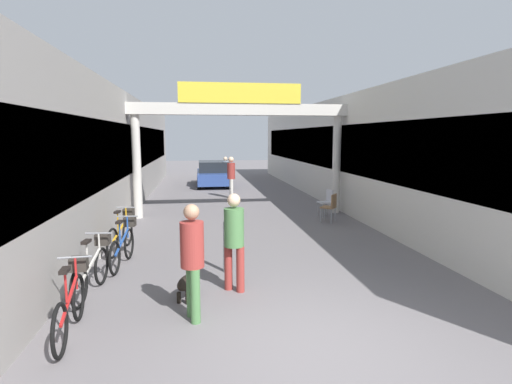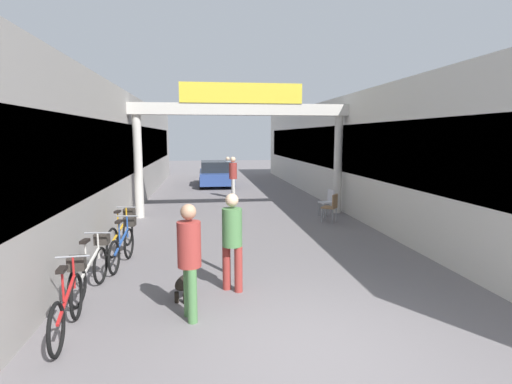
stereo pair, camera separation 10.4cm
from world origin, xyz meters
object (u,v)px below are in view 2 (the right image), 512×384
Objects in this scene: bicycle_red_nearest at (69,301)px; bicycle_orange_farthest at (122,232)px; pedestrian_carrying_crate at (233,174)px; cafe_chair_wood_nearer at (332,205)px; dog_on_leash at (186,281)px; bollard_post_metal at (225,245)px; pedestrian_companion at (189,254)px; bicycle_silver_second at (92,267)px; bicycle_blue_third at (123,244)px; pedestrian_with_dog at (232,236)px; pedestrian_elderly_walking at (228,170)px; cafe_chair_aluminium_farther at (328,200)px; parked_car_blue at (216,174)px.

bicycle_orange_farthest is (-0.07, 4.02, 0.00)m from bicycle_red_nearest.
bicycle_red_nearest is (-3.12, -11.63, -0.59)m from pedestrian_carrying_crate.
bicycle_orange_farthest is 6.24m from cafe_chair_wood_nearer.
dog_on_leash is 0.74× the size of cafe_chair_wood_nearer.
pedestrian_companion is at bearing -107.02° from bollard_post_metal.
bicycle_orange_farthest is at bearing 89.92° from bicycle_silver_second.
bicycle_blue_third is 1.90× the size of cafe_chair_wood_nearer.
pedestrian_with_dog is at bearing -50.13° from bicycle_orange_farthest.
pedestrian_companion reaches higher than pedestrian_with_dog.
pedestrian_elderly_walking reaches higher than bicycle_blue_third.
cafe_chair_aluminium_farther is (5.79, 4.31, 0.10)m from bicycle_blue_third.
pedestrian_carrying_crate reaches higher than dog_on_leash.
bicycle_red_nearest is 3.11m from bollard_post_metal.
cafe_chair_wood_nearer is at bearing 39.64° from bicycle_silver_second.
parked_car_blue is (0.93, 15.98, -0.33)m from pedestrian_companion.
dog_on_leash is at bearing 31.74° from bicycle_red_nearest.
pedestrian_elderly_walking is at bearing 76.74° from bicycle_blue_third.
pedestrian_with_dog reaches higher than bicycle_red_nearest.
pedestrian_with_dog reaches higher than dog_on_leash.
pedestrian_elderly_walking is at bearing 89.71° from pedestrian_carrying_crate.
bollard_post_metal is at bearing 72.98° from pedestrian_companion.
pedestrian_companion is 1.01× the size of bicycle_silver_second.
pedestrian_elderly_walking reaches higher than cafe_chair_wood_nearer.
pedestrian_elderly_walking is (0.02, 3.91, -0.13)m from pedestrian_carrying_crate.
bicycle_silver_second reaches higher than cafe_chair_wood_nearer.
bicycle_silver_second is at bearing -99.14° from bicycle_blue_third.
pedestrian_elderly_walking is 2.40× the size of dog_on_leash.
parked_car_blue is at bearing 86.68° from pedestrian_companion.
bicycle_blue_third is (-2.14, 1.74, -0.54)m from pedestrian_with_dog.
bicycle_red_nearest is at bearing -98.97° from parked_car_blue.
bicycle_orange_farthest is 0.42× the size of parked_car_blue.
bicycle_silver_second is at bearing -107.38° from pedestrian_carrying_crate.
bicycle_red_nearest is 2.91m from bicycle_blue_third.
pedestrian_carrying_crate is at bearing -82.73° from parked_car_blue.
bicycle_blue_third is at bearing 124.82° from dog_on_leash.
bicycle_orange_farthest is (-1.69, 3.86, -0.54)m from pedestrian_companion.
pedestrian_carrying_crate is at bearing 81.53° from dog_on_leash.
bicycle_blue_third and bicycle_orange_farthest have the same top height.
bicycle_blue_third is at bearing 159.99° from bollard_post_metal.
pedestrian_carrying_crate is 3.91m from pedestrian_elderly_walking.
pedestrian_with_dog reaches higher than bicycle_silver_second.
pedestrian_companion is 2.13m from bollard_post_metal.
cafe_chair_wood_nearer is (3.52, 4.09, 0.01)m from bollard_post_metal.
bicycle_blue_third is 1.01× the size of bicycle_orange_farthest.
bicycle_red_nearest is 1.61× the size of bollard_post_metal.
pedestrian_carrying_crate is at bearing 122.69° from cafe_chair_aluminium_farther.
cafe_chair_wood_nearer is (5.75, 6.25, 0.10)m from bicycle_red_nearest.
pedestrian_with_dog is 7.07m from cafe_chair_aluminium_farther.
cafe_chair_wood_nearer is (3.44, 5.08, -0.43)m from pedestrian_with_dog.
parked_car_blue reaches higher than bollard_post_metal.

